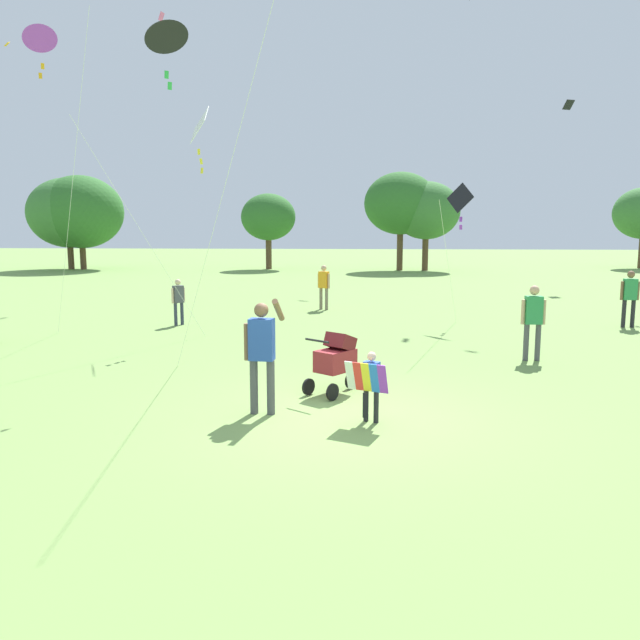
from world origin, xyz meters
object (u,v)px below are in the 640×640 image
object	(u,v)px
kite_adult_black	(167,39)
kite_blue_high	(197,131)
kite_green_novelty	(460,202)
child_with_butterfly_kite	(370,381)
person_back_turned	(178,298)
person_adult_flyer	(262,348)
person_sitting_far	(533,317)
person_kid_running	(324,284)
kite_orange_delta	(40,41)
stroller	(336,358)
person_red_shirt	(630,294)

from	to	relation	value
kite_adult_black	kite_blue_high	distance (m)	3.59
kite_blue_high	kite_green_novelty	bearing A→B (deg)	21.98
kite_green_novelty	child_with_butterfly_kite	bearing A→B (deg)	-105.23
kite_blue_high	person_back_turned	world-z (taller)	kite_blue_high
person_adult_flyer	kite_green_novelty	bearing A→B (deg)	65.44
kite_blue_high	person_sitting_far	world-z (taller)	kite_blue_high
kite_blue_high	person_kid_running	world-z (taller)	kite_blue_high
person_kid_running	kite_blue_high	bearing A→B (deg)	-117.81
child_with_butterfly_kite	kite_orange_delta	xyz separation A→B (m)	(-7.96, 7.02, 6.57)
child_with_butterfly_kite	kite_adult_black	xyz separation A→B (m)	(-3.76, 3.39, 5.56)
kite_green_novelty	person_sitting_far	world-z (taller)	kite_green_novelty
person_adult_flyer	kite_orange_delta	size ratio (longest dim) A/B	0.23
stroller	person_back_turned	bearing A→B (deg)	123.89
person_back_turned	kite_green_novelty	bearing A→B (deg)	7.02
kite_blue_high	person_red_shirt	bearing A→B (deg)	10.73
kite_adult_black	kite_orange_delta	world-z (taller)	kite_orange_delta
child_with_butterfly_kite	kite_adult_black	distance (m)	7.52
child_with_butterfly_kite	person_kid_running	bearing A→B (deg)	96.47
person_red_shirt	person_sitting_far	bearing A→B (deg)	-129.72
child_with_butterfly_kite	person_adult_flyer	world-z (taller)	person_adult_flyer
person_adult_flyer	person_kid_running	distance (m)	11.64
person_sitting_far	person_kid_running	distance (m)	8.93
kite_green_novelty	person_back_turned	world-z (taller)	kite_green_novelty
child_with_butterfly_kite	stroller	size ratio (longest dim) A/B	0.99
person_sitting_far	person_back_turned	world-z (taller)	person_sitting_far
kite_adult_black	kite_blue_high	bearing A→B (deg)	95.66
kite_adult_black	person_red_shirt	size ratio (longest dim) A/B	4.19
person_adult_flyer	kite_green_novelty	xyz separation A→B (m)	(4.17, 9.13, 2.38)
child_with_butterfly_kite	person_kid_running	xyz separation A→B (m)	(-1.36, 11.97, 0.24)
kite_blue_high	person_red_shirt	size ratio (longest dim) A/B	3.65
child_with_butterfly_kite	person_sitting_far	world-z (taller)	person_sitting_far
kite_adult_black	kite_green_novelty	size ratio (longest dim) A/B	1.49
person_kid_running	stroller	bearing A→B (deg)	-85.55
kite_adult_black	person_red_shirt	distance (m)	13.29
kite_green_novelty	person_back_turned	xyz separation A→B (m)	(-7.77, -0.96, -2.64)
stroller	kite_blue_high	size ratio (longest dim) A/B	0.18
child_with_butterfly_kite	person_red_shirt	bearing A→B (deg)	51.30
stroller	kite_blue_high	bearing A→B (deg)	124.39
kite_adult_black	person_red_shirt	xyz separation A→B (m)	(10.89, 5.51, -5.27)
kite_adult_black	kite_green_novelty	distance (m)	9.21
child_with_butterfly_kite	kite_adult_black	size ratio (longest dim) A/B	0.16
person_red_shirt	kite_adult_black	bearing A→B (deg)	-153.18
person_back_turned	kite_adult_black	bearing A→B (deg)	-74.32
kite_blue_high	stroller	bearing A→B (deg)	-55.61
stroller	kite_green_novelty	size ratio (longest dim) A/B	0.24
kite_green_novelty	person_back_turned	distance (m)	8.26
person_sitting_far	kite_blue_high	bearing A→B (deg)	162.50
kite_adult_black	kite_green_novelty	world-z (taller)	kite_adult_black
stroller	kite_orange_delta	xyz separation A→B (m)	(-7.41, 5.44, 6.58)
child_with_butterfly_kite	person_sitting_far	bearing A→B (deg)	52.37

